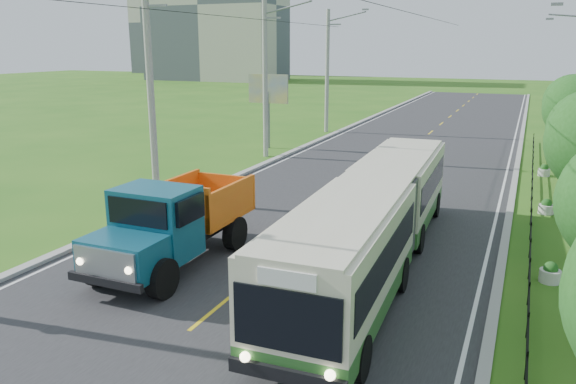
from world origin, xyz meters
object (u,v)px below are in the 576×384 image
Objects in this scene: tree_back at (572,105)px; billboard_left at (268,94)px; dump_truck at (174,218)px; planter_near at (550,273)px; planter_far at (544,171)px; pole_near at (151,92)px; pole_mid at (266,78)px; pole_far at (328,71)px; planter_mid at (546,207)px; bus at (375,215)px.

tree_back is 1.06× the size of billboard_left.
tree_back is 19.48m from billboard_left.
dump_truck is at bearing -72.91° from billboard_left.
planter_near is 16.00m from planter_far.
planter_near is at bearing -10.09° from pole_near.
pole_mid is at bearing -67.58° from billboard_left.
billboard_left is 22.43m from dump_truck.
pole_mid is at bearing -90.00° from pole_far.
planter_mid is at bearing -95.91° from tree_back.
billboard_left is at bearing 121.82° from bus.
tree_back is at bearing 86.43° from planter_near.
planter_mid is at bearing -48.41° from pole_far.
pole_far is 14.93× the size of planter_far.
billboard_left reaches higher than planter_mid.
pole_near is at bearing -90.00° from pole_far.
tree_back reaches higher than bus.
planter_far is 22.55m from dump_truck.
planter_far is 0.13× the size of billboard_left.
pole_mid is 18.89m from tree_back.
planter_far is (16.86, -11.00, -4.81)m from pole_far.
bus is at bearing -19.40° from pole_near.
dump_truck is at bearing -80.05° from pole_far.
planter_far is (0.00, 8.00, 0.00)m from planter_mid.
bus reaches higher than planter_mid.
planter_near is 1.00× the size of planter_far.
tree_back is 12.66m from planter_mid.
billboard_left is 23.03m from bus.
pole_far is 1.46× the size of dump_truck.
billboard_left is at bearing -97.83° from pole_far.
tree_back is at bearing -20.74° from pole_far.
planter_mid is (0.00, 8.00, 0.00)m from planter_near.
bus is at bearing 19.99° from dump_truck.
pole_far is 1.92× the size of billboard_left.
tree_back is at bearing 84.09° from planter_mid.
tree_back is (18.12, 17.14, -1.44)m from pole_near.
planter_mid is 16.23m from dump_truck.
bus is at bearing -107.27° from tree_back.
bus is (11.53, -4.06, -3.26)m from pole_near.
bus reaches higher than planter_near.
bus reaches higher than dump_truck.
pole_near reaches higher than billboard_left.
planter_mid is at bearing -22.54° from pole_mid.
pole_far is at bearing 110.34° from bus.
pole_mid is at bearing 157.46° from planter_mid.
billboard_left reaches higher than dump_truck.
bus is at bearing -107.36° from planter_far.
bus is 2.32× the size of dump_truck.
tree_back is 0.35× the size of bus.
pole_mid is (0.00, 12.00, 0.00)m from pole_near.
pole_far is 14.93× the size of planter_mid.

